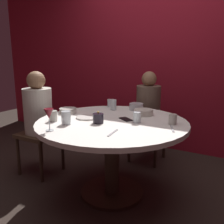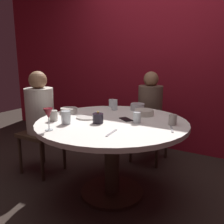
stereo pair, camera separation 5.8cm
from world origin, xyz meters
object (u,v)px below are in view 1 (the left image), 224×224
at_px(dining_table, 112,136).
at_px(cup_near_candle, 113,105).
at_px(seated_diner_back, 148,107).
at_px(bowl_small_white, 144,112).
at_px(cup_by_left_diner, 66,118).
at_px(cup_by_right_diner, 173,119).
at_px(cup_far_edge, 110,103).
at_px(cell_phone, 126,119).
at_px(wine_glass, 49,115).
at_px(seated_diner_left, 38,112).
at_px(cup_beside_wine, 53,116).
at_px(candle_holder, 98,118).
at_px(bowl_serving_large, 136,107).
at_px(dinner_plate, 87,117).
at_px(bowl_salad_center, 68,111).
at_px(cup_center_front, 137,117).

bearing_deg(dining_table, cup_near_candle, 117.22).
relative_size(seated_diner_back, bowl_small_white, 6.00).
bearing_deg(dining_table, cup_by_left_diner, -134.05).
height_order(cup_by_right_diner, cup_far_edge, cup_far_edge).
bearing_deg(cell_phone, dining_table, -11.30).
relative_size(wine_glass, cell_phone, 1.26).
height_order(seated_diner_left, cup_beside_wine, seated_diner_left).
bearing_deg(bowl_small_white, dining_table, -116.33).
bearing_deg(cup_far_edge, candle_holder, -69.23).
bearing_deg(cup_near_candle, cup_beside_wine, -109.78).
bearing_deg(cup_by_left_diner, bowl_serving_large, 70.18).
relative_size(dining_table, seated_diner_left, 1.19).
xyz_separation_m(seated_diner_left, cup_by_left_diner, (0.63, -0.29, 0.07)).
bearing_deg(dinner_plate, seated_diner_left, 177.32).
distance_m(wine_glass, bowl_salad_center, 0.61).
distance_m(bowl_small_white, cup_by_right_diner, 0.39).
bearing_deg(wine_glass, seated_diner_back, 78.97).
height_order(seated_diner_left, bowl_small_white, seated_diner_left).
xyz_separation_m(dining_table, cup_by_right_diner, (0.51, 0.15, 0.19)).
xyz_separation_m(cup_near_candle, cup_beside_wine, (-0.24, -0.67, -0.01)).
bearing_deg(bowl_small_white, candle_holder, -116.29).
distance_m(wine_glass, cup_by_right_diner, 1.02).
distance_m(bowl_small_white, cup_beside_wine, 0.87).
xyz_separation_m(seated_diner_back, cup_beside_wine, (-0.45, -1.18, 0.08)).
distance_m(bowl_small_white, cup_center_front, 0.30).
distance_m(seated_diner_back, cup_by_right_diner, 0.92).
xyz_separation_m(candle_holder, cup_beside_wine, (-0.39, -0.14, 0.00)).
distance_m(cup_center_front, cup_beside_wine, 0.75).
bearing_deg(cup_by_left_diner, bowl_salad_center, 127.12).
bearing_deg(wine_glass, cup_center_front, 47.91).
bearing_deg(bowl_serving_large, bowl_small_white, -48.90).
relative_size(bowl_salad_center, cup_near_candle, 1.50).
distance_m(dining_table, dinner_plate, 0.29).
relative_size(candle_holder, cup_beside_wine, 1.13).
bearing_deg(cup_far_edge, bowl_small_white, -20.54).
height_order(dining_table, cup_center_front, cup_center_front).
height_order(cup_far_edge, cup_beside_wine, cup_beside_wine).
relative_size(cell_phone, cup_by_left_diner, 1.23).
bearing_deg(cup_far_edge, dining_table, -59.09).
bearing_deg(cup_far_edge, cup_by_right_diner, -24.21).
relative_size(seated_diner_left, cup_beside_wine, 12.10).
xyz_separation_m(bowl_small_white, cup_beside_wine, (-0.62, -0.61, 0.02)).
distance_m(candle_holder, dinner_plate, 0.21).
bearing_deg(seated_diner_back, wine_glass, -11.03).
relative_size(dinner_plate, bowl_salad_center, 1.23).
distance_m(bowl_salad_center, cup_near_candle, 0.49).
bearing_deg(bowl_salad_center, cup_beside_wine, -74.63).
xyz_separation_m(bowl_small_white, cup_near_candle, (-0.37, 0.07, 0.03)).
distance_m(bowl_serving_large, cup_beside_wine, 0.91).
relative_size(wine_glass, cup_near_candle, 1.54).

